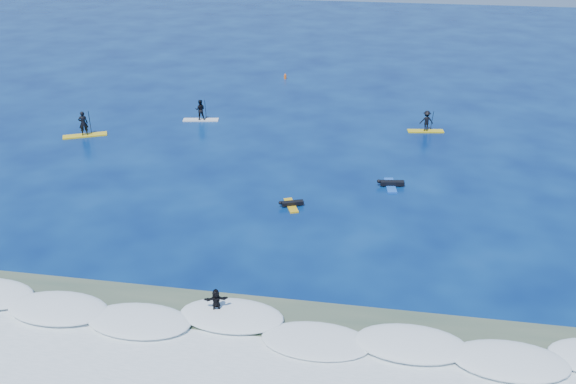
% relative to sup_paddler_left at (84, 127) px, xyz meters
% --- Properties ---
extents(ground, '(160.00, 160.00, 0.00)m').
position_rel_sup_paddler_left_xyz_m(ground, '(16.16, -11.53, -0.73)').
color(ground, '#031346').
rests_on(ground, ground).
extents(breaking_wave, '(40.00, 6.00, 0.30)m').
position_rel_sup_paddler_left_xyz_m(breaking_wave, '(16.16, -21.53, -0.73)').
color(breaking_wave, white).
rests_on(breaking_wave, ground).
extents(whitewater, '(34.00, 5.00, 0.02)m').
position_rel_sup_paddler_left_xyz_m(whitewater, '(16.16, -24.53, -0.73)').
color(whitewater, silver).
rests_on(whitewater, ground).
extents(sup_paddler_left, '(3.38, 2.20, 2.35)m').
position_rel_sup_paddler_left_xyz_m(sup_paddler_left, '(0.00, 0.00, 0.00)').
color(sup_paddler_left, gold).
rests_on(sup_paddler_left, ground).
extents(sup_paddler_center, '(3.03, 1.24, 2.06)m').
position_rel_sup_paddler_left_xyz_m(sup_paddler_center, '(7.91, 5.10, 0.04)').
color(sup_paddler_center, silver).
rests_on(sup_paddler_center, ground).
extents(sup_paddler_right, '(2.93, 1.13, 2.00)m').
position_rel_sup_paddler_left_xyz_m(sup_paddler_right, '(26.42, 5.50, 0.05)').
color(sup_paddler_right, gold).
rests_on(sup_paddler_right, ground).
extents(prone_paddler_near, '(1.52, 2.02, 0.41)m').
position_rel_sup_paddler_left_xyz_m(prone_paddler_near, '(17.97, -9.34, -0.59)').
color(prone_paddler_near, gold).
rests_on(prone_paddler_near, ground).
extents(prone_paddler_far, '(1.80, 2.32, 0.47)m').
position_rel_sup_paddler_left_xyz_m(prone_paddler_far, '(23.92, -5.37, -0.57)').
color(prone_paddler_far, blue).
rests_on(prone_paddler_far, ground).
extents(wave_surfer, '(1.84, 0.99, 1.29)m').
position_rel_sup_paddler_left_xyz_m(wave_surfer, '(16.44, -20.90, 0.01)').
color(wave_surfer, silver).
rests_on(wave_surfer, breaking_wave).
extents(marker_buoy, '(0.26, 0.26, 0.62)m').
position_rel_sup_paddler_left_xyz_m(marker_buoy, '(12.69, 18.87, -0.46)').
color(marker_buoy, '#ED5A15').
rests_on(marker_buoy, ground).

